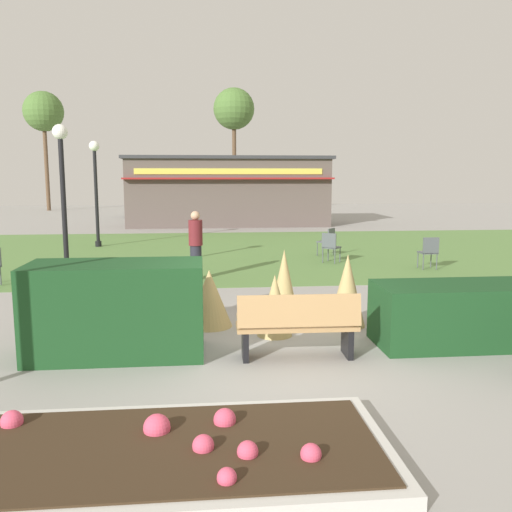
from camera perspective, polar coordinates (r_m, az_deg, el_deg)
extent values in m
plane|color=#999691|center=(7.82, 0.77, -10.57)|extent=(80.00, 80.00, 0.00)
cube|color=#5B8442|center=(18.32, -2.95, 0.51)|extent=(36.00, 12.00, 0.01)
cube|color=beige|center=(5.23, -10.24, -20.02)|extent=(4.19, 1.88, 0.14)
cube|color=#382819|center=(5.20, -10.26, -19.34)|extent=(3.95, 1.64, 0.04)
sphere|color=#E54C6B|center=(5.09, -5.58, -19.25)|extent=(0.20, 0.20, 0.20)
sphere|color=#E54C6B|center=(5.98, -24.32, -15.58)|extent=(0.22, 0.22, 0.22)
sphere|color=#E54C6B|center=(5.53, -3.31, -16.82)|extent=(0.22, 0.22, 0.22)
sphere|color=#E54C6B|center=(4.62, -3.09, -22.28)|extent=(0.16, 0.16, 0.16)
sphere|color=#E54C6B|center=(4.97, -0.89, -19.90)|extent=(0.19, 0.19, 0.19)
sphere|color=#E54C6B|center=(5.45, -10.40, -17.35)|extent=(0.26, 0.26, 0.26)
sphere|color=#E54C6B|center=(4.96, 5.81, -20.05)|extent=(0.18, 0.18, 0.18)
cube|color=tan|center=(7.70, 4.32, -7.38)|extent=(1.71, 0.51, 0.06)
cube|color=tan|center=(7.42, 4.60, -5.77)|extent=(1.70, 0.16, 0.44)
cube|color=black|center=(7.69, -1.15, -9.13)|extent=(0.09, 0.44, 0.45)
cube|color=black|center=(7.90, 9.60, -8.76)|extent=(0.09, 0.44, 0.45)
cube|color=tan|center=(7.59, -1.77, -6.66)|extent=(0.07, 0.44, 0.06)
cube|color=tan|center=(7.83, 10.23, -6.31)|extent=(0.07, 0.44, 0.06)
cube|color=#19421E|center=(7.97, -14.48, -5.47)|extent=(2.45, 1.10, 1.34)
cube|color=#19421E|center=(8.80, 20.76, -5.77)|extent=(2.57, 1.10, 0.94)
cone|color=tan|center=(9.32, 9.58, -3.58)|extent=(0.63, 0.63, 1.24)
cone|color=tan|center=(9.55, 2.97, -3.10)|extent=(0.56, 0.56, 1.27)
cone|color=tan|center=(8.68, 1.99, -5.19)|extent=(0.57, 0.57, 1.00)
cone|color=tan|center=(9.23, -4.93, -4.45)|extent=(0.77, 0.77, 0.98)
cylinder|color=black|center=(14.06, -19.24, -2.02)|extent=(0.22, 0.22, 0.20)
cylinder|color=black|center=(13.86, -19.56, 4.51)|extent=(0.12, 0.12, 3.41)
sphere|color=white|center=(13.88, -19.95, 12.20)|extent=(0.36, 0.36, 0.36)
cylinder|color=black|center=(20.32, -16.27, 1.24)|extent=(0.22, 0.22, 0.20)
cylinder|color=black|center=(20.19, -16.46, 5.76)|extent=(0.12, 0.12, 3.41)
sphere|color=white|center=(20.19, -16.68, 11.04)|extent=(0.36, 0.36, 0.36)
cube|color=#594C47|center=(28.05, -2.98, 6.70)|extent=(10.01, 3.67, 3.33)
cube|color=#333338|center=(28.05, -3.00, 10.26)|extent=(10.31, 3.97, 0.16)
cube|color=maroon|center=(26.03, -2.78, 8.17)|extent=(10.11, 0.36, 0.08)
cube|color=#D8CC4C|center=(26.19, -2.81, 8.90)|extent=(9.01, 0.04, 0.28)
cube|color=#4C5156|center=(17.40, 7.33, 1.51)|extent=(0.62, 0.62, 0.04)
cube|color=#4C5156|center=(17.29, 7.94, 2.18)|extent=(0.31, 0.37, 0.44)
cylinder|color=#4C5156|center=(17.68, 7.04, 0.89)|extent=(0.03, 0.03, 0.45)
cylinder|color=#4C5156|center=(17.34, 6.47, 0.75)|extent=(0.03, 0.03, 0.45)
cylinder|color=#4C5156|center=(17.52, 8.15, 0.79)|extent=(0.03, 0.03, 0.45)
cylinder|color=#4C5156|center=(17.18, 7.60, 0.65)|extent=(0.03, 0.03, 0.45)
cube|color=#4C5156|center=(16.04, 7.97, 0.90)|extent=(0.62, 0.62, 0.04)
cube|color=#4C5156|center=(15.83, 7.70, 1.61)|extent=(0.38, 0.30, 0.44)
cylinder|color=#4C5156|center=(16.17, 8.84, 0.14)|extent=(0.03, 0.03, 0.45)
cylinder|color=#4C5156|center=(16.32, 7.61, 0.24)|extent=(0.03, 0.03, 0.45)
cylinder|color=#4C5156|center=(15.83, 8.31, -0.03)|extent=(0.03, 0.03, 0.45)
cylinder|color=#4C5156|center=(15.98, 7.05, 0.07)|extent=(0.03, 0.03, 0.45)
cube|color=#4C5156|center=(15.56, 17.62, 0.35)|extent=(0.44, 0.44, 0.04)
cube|color=#4C5156|center=(15.35, 17.95, 1.05)|extent=(0.44, 0.04, 0.44)
cylinder|color=#4C5156|center=(15.84, 17.95, -0.35)|extent=(0.03, 0.03, 0.45)
cylinder|color=#4C5156|center=(15.69, 16.68, -0.38)|extent=(0.03, 0.03, 0.45)
cylinder|color=#4C5156|center=(15.50, 18.50, -0.57)|extent=(0.03, 0.03, 0.45)
cylinder|color=#4C5156|center=(15.35, 17.21, -0.59)|extent=(0.03, 0.03, 0.45)
cylinder|color=#4C5156|center=(13.98, -25.31, -1.90)|extent=(0.03, 0.03, 0.45)
cylinder|color=#23232D|center=(13.41, -6.34, -0.67)|extent=(0.28, 0.28, 0.85)
cylinder|color=maroon|center=(13.31, -6.39, 2.45)|extent=(0.34, 0.34, 0.62)
sphere|color=tan|center=(13.27, -6.42, 4.26)|extent=(0.22, 0.22, 0.22)
cube|color=black|center=(34.02, -9.75, 5.03)|extent=(4.23, 1.88, 0.60)
cube|color=black|center=(34.01, -10.02, 5.75)|extent=(2.34, 1.63, 0.44)
cylinder|color=black|center=(34.86, -7.46, 4.78)|extent=(0.64, 0.23, 0.64)
cylinder|color=black|center=(33.03, -7.62, 4.57)|extent=(0.64, 0.23, 0.64)
cylinder|color=black|center=(35.09, -11.73, 4.70)|extent=(0.64, 0.23, 0.64)
cylinder|color=black|center=(33.27, -12.12, 4.49)|extent=(0.64, 0.23, 0.64)
cylinder|color=brown|center=(42.21, -21.18, 8.51)|extent=(0.28, 0.28, 5.92)
sphere|color=#4C7233|center=(42.45, -21.48, 14.00)|extent=(2.80, 2.80, 2.80)
cylinder|color=brown|center=(37.97, -2.30, 9.14)|extent=(0.28, 0.28, 5.93)
sphere|color=#4C7233|center=(38.23, -2.34, 15.24)|extent=(2.80, 2.80, 2.80)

